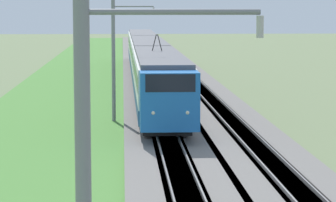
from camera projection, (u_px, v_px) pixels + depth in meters
name	position (u px, v px, depth m)	size (l,w,h in m)	color
ballast_main	(154.00, 102.00, 57.06)	(240.00, 4.40, 0.30)	slate
ballast_adjacent	(211.00, 101.00, 57.29)	(240.00, 4.40, 0.30)	slate
track_main	(154.00, 102.00, 57.05)	(240.00, 1.57, 0.45)	#4C4238
track_adjacent	(211.00, 101.00, 57.29)	(240.00, 1.57, 0.45)	#4C4238
grass_verge	(64.00, 104.00, 56.70)	(240.00, 10.06, 0.12)	#4C8438
passenger_train	(148.00, 58.00, 70.13)	(65.36, 2.98, 5.16)	blue
catenary_mast_mid	(115.00, 55.00, 47.25)	(0.22, 2.56, 7.86)	slate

